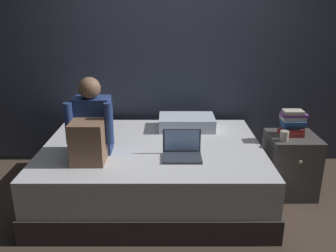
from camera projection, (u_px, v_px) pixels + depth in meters
The scene contains 9 objects.
ground_plane at pixel (176, 213), 3.05m from camera, with size 8.00×8.00×0.00m, color #47382D.
wall_back at pixel (175, 41), 3.74m from camera, with size 5.60×0.10×2.70m, color #383D4C.
bed at pixel (154, 171), 3.25m from camera, with size 2.00×1.50×0.52m.
nightstand at pixel (292, 165), 3.30m from camera, with size 0.44×0.46×0.58m.
person_sitting at pixel (92, 127), 2.86m from camera, with size 0.39×0.44×0.66m.
laptop at pixel (183, 151), 2.90m from camera, with size 0.32×0.23×0.22m.
pillow at pixel (188, 122), 3.57m from camera, with size 0.56×0.36×0.13m, color silver.
book_stack at pixel (294, 123), 3.19m from camera, with size 0.23×0.16×0.24m.
mug at pixel (286, 136), 3.08m from camera, with size 0.08×0.08×0.09m, color #BCB2A3.
Camera 1 is at (-0.06, -2.63, 1.71)m, focal length 37.33 mm.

